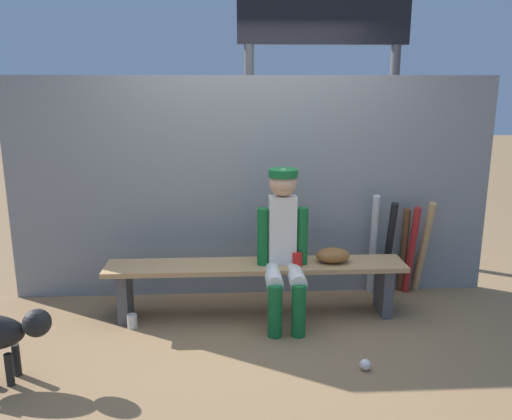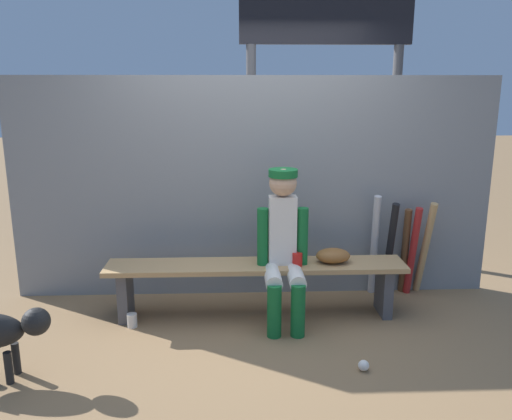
{
  "view_description": "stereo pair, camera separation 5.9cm",
  "coord_description": "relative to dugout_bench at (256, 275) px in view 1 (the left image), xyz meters",
  "views": [
    {
      "loc": [
        -0.22,
        -4.03,
        1.89
      ],
      "look_at": [
        0.0,
        0.0,
        0.9
      ],
      "focal_mm": 36.74,
      "sensor_mm": 36.0,
      "label": 1
    },
    {
      "loc": [
        -0.16,
        -4.04,
        1.89
      ],
      "look_at": [
        0.0,
        0.0,
        0.9
      ],
      "focal_mm": 36.74,
      "sensor_mm": 36.0,
      "label": 2
    }
  ],
  "objects": [
    {
      "name": "dugout_bench",
      "position": [
        0.0,
        0.0,
        0.0
      ],
      "size": [
        2.44,
        0.36,
        0.45
      ],
      "color": "tan",
      "rests_on": "ground_plane"
    },
    {
      "name": "bat_wood_tan",
      "position": [
        1.54,
        0.39,
        0.09
      ],
      "size": [
        0.11,
        0.27,
        0.88
      ],
      "primitive_type": "cylinder",
      "rotation": [
        0.23,
        0.0,
        0.17
      ],
      "color": "tan",
      "rests_on": "ground_plane"
    },
    {
      "name": "bat_aluminum_red",
      "position": [
        1.42,
        0.37,
        0.06
      ],
      "size": [
        0.09,
        0.2,
        0.84
      ],
      "primitive_type": "cylinder",
      "rotation": [
        0.16,
        0.0,
        0.15
      ],
      "color": "#B22323",
      "rests_on": "ground_plane"
    },
    {
      "name": "scoreboard",
      "position": [
        0.83,
        1.45,
        1.88
      ],
      "size": [
        2.02,
        0.27,
        3.24
      ],
      "color": "#3F3F42",
      "rests_on": "ground_plane"
    },
    {
      "name": "baseball",
      "position": [
        0.69,
        -0.9,
        -0.32
      ],
      "size": [
        0.07,
        0.07,
        0.07
      ],
      "primitive_type": "sphere",
      "color": "white",
      "rests_on": "ground_plane"
    },
    {
      "name": "bat_wood_dark",
      "position": [
        1.37,
        0.42,
        0.05
      ],
      "size": [
        0.09,
        0.18,
        0.81
      ],
      "primitive_type": "cylinder",
      "rotation": [
        0.14,
        0.0,
        -0.17
      ],
      "color": "brown",
      "rests_on": "ground_plane"
    },
    {
      "name": "ground_plane",
      "position": [
        0.0,
        0.0,
        -0.35
      ],
      "size": [
        30.0,
        30.0,
        0.0
      ],
      "primitive_type": "plane",
      "color": "olive"
    },
    {
      "name": "bat_aluminum_silver",
      "position": [
        1.08,
        0.39,
        0.12
      ],
      "size": [
        0.1,
        0.22,
        0.94
      ],
      "primitive_type": "cylinder",
      "rotation": [
        0.15,
        0.0,
        -0.16
      ],
      "color": "#B7B7BC",
      "rests_on": "ground_plane"
    },
    {
      "name": "cup_on_bench",
      "position": [
        0.33,
        -0.07,
        0.15
      ],
      "size": [
        0.08,
        0.08,
        0.11
      ],
      "primitive_type": "cylinder",
      "color": "red",
      "rests_on": "dugout_bench"
    },
    {
      "name": "cup_on_ground",
      "position": [
        -0.99,
        -0.17,
        -0.3
      ],
      "size": [
        0.08,
        0.08,
        0.11
      ],
      "primitive_type": "cylinder",
      "color": "silver",
      "rests_on": "ground_plane"
    },
    {
      "name": "player_seated",
      "position": [
        0.21,
        -0.11,
        0.31
      ],
      "size": [
        0.41,
        0.55,
        1.23
      ],
      "color": "silver",
      "rests_on": "ground_plane"
    },
    {
      "name": "chainlink_fence",
      "position": [
        0.0,
        0.5,
        0.62
      ],
      "size": [
        4.26,
        0.03,
        1.95
      ],
      "primitive_type": "cube",
      "color": "gray",
      "rests_on": "ground_plane"
    },
    {
      "name": "bat_aluminum_black",
      "position": [
        1.21,
        0.36,
        0.09
      ],
      "size": [
        0.08,
        0.24,
        0.89
      ],
      "primitive_type": "cylinder",
      "rotation": [
        0.2,
        0.0,
        0.05
      ],
      "color": "black",
      "rests_on": "ground_plane"
    },
    {
      "name": "baseball_glove",
      "position": [
        0.63,
        0.0,
        0.16
      ],
      "size": [
        0.28,
        0.2,
        0.12
      ],
      "primitive_type": "ellipsoid",
      "color": "brown",
      "rests_on": "dugout_bench"
    }
  ]
}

